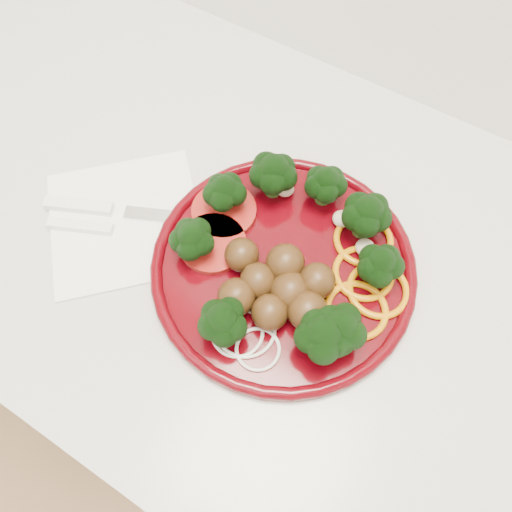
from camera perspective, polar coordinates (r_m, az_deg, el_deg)
The scene contains 5 objects.
counter at distance 1.06m, azimuth -9.48°, elevation -4.75°, with size 2.40×0.60×0.90m.
plate at distance 0.55m, azimuth 3.59°, elevation -0.66°, with size 0.30×0.30×0.07m.
napkin at distance 0.62m, azimuth -14.69°, elevation 3.92°, with size 0.18×0.18×0.00m, color white.
knife at distance 0.63m, azimuth -16.62°, elevation 5.14°, with size 0.20×0.10×0.01m.
fork at distance 0.62m, azimuth -17.54°, elevation 3.03°, with size 0.17×0.09×0.01m.
Camera 1 is at (0.36, 1.45, 1.41)m, focal length 35.00 mm.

